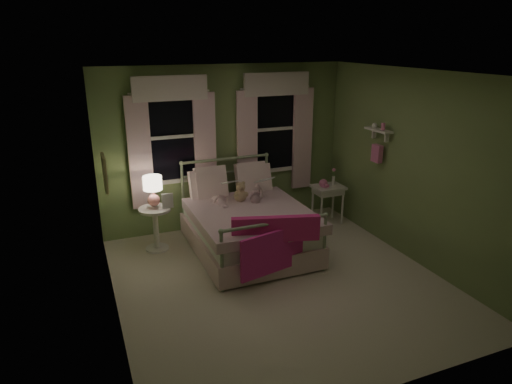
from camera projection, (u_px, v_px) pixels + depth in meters
name	position (u px, v px, depth m)	size (l,w,h in m)	color
room_shell	(281.00, 185.00, 5.46)	(4.20, 4.20, 4.20)	white
bed	(247.00, 225.00, 6.64)	(1.58, 2.04, 1.18)	white
pink_throw	(277.00, 238.00, 5.67)	(1.08, 0.42, 0.71)	#D62A7B
child_left	(219.00, 182.00, 6.73)	(0.28, 0.18, 0.76)	#F7D1DD
child_right	(254.00, 178.00, 6.94)	(0.36, 0.28, 0.75)	#F7D1DD
book_left	(224.00, 186.00, 6.51)	(0.20, 0.27, 0.03)	beige
book_right	(260.00, 184.00, 6.72)	(0.20, 0.27, 0.02)	beige
teddy_bear	(240.00, 193.00, 6.75)	(0.23, 0.19, 0.32)	tan
nightstand_left	(155.00, 223.00, 6.62)	(0.46, 0.46, 0.65)	white
table_lamp	(153.00, 188.00, 6.45)	(0.27, 0.27, 0.45)	pink
book_nightstand	(162.00, 208.00, 6.51)	(0.16, 0.22, 0.02)	beige
nightstand_right	(328.00, 192.00, 7.56)	(0.50, 0.40, 0.64)	white
pink_toy	(323.00, 183.00, 7.47)	(0.14, 0.19, 0.14)	pink
bud_vase	(334.00, 176.00, 7.57)	(0.06, 0.06, 0.28)	white
window_left	(172.00, 133.00, 6.83)	(1.34, 0.13, 1.96)	black
window_right	(275.00, 125.00, 7.44)	(1.34, 0.13, 1.96)	black
wall_shelf	(378.00, 142.00, 6.68)	(0.15, 0.50, 0.60)	white
framed_picture	(105.00, 173.00, 5.23)	(0.03, 0.32, 0.42)	beige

